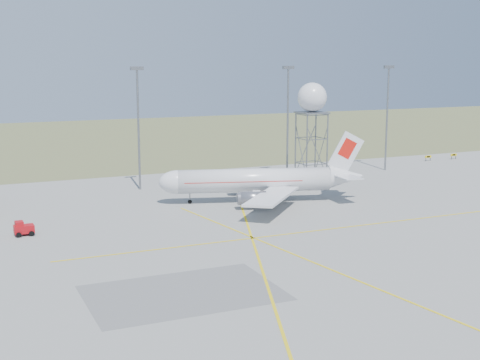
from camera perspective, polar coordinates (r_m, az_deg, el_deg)
name	(u,v)px	position (r m, az deg, el deg)	size (l,w,h in m)	color
ground	(461,315)	(61.48, 18.36, -10.91)	(400.00, 400.00, 0.00)	gray
grass_strip	(103,139)	(187.41, -11.63, 3.42)	(400.00, 120.00, 0.03)	#60703E
mast_b	(138,118)	(112.28, -8.68, 5.25)	(2.20, 0.50, 20.50)	slate
mast_c	(288,113)	(122.62, 4.10, 5.75)	(2.20, 0.50, 20.50)	slate
mast_d	(387,109)	(134.33, 12.46, 5.93)	(2.20, 0.50, 20.50)	slate
taxi_sign_near	(428,157)	(149.78, 15.76, 1.91)	(1.60, 0.17, 1.20)	black
taxi_sign_far	(454,155)	(154.32, 17.77, 2.04)	(1.60, 0.17, 1.20)	black
airliner_main	(258,181)	(102.32, 1.51, -0.06)	(31.27, 29.63, 10.82)	silver
radar_tower	(312,129)	(113.82, 6.13, 4.33)	(4.93, 4.93, 17.84)	slate
baggage_tug	(24,230)	(87.69, -17.98, -4.07)	(2.44, 1.98, 1.85)	#A80C12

